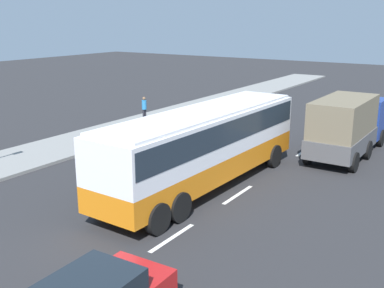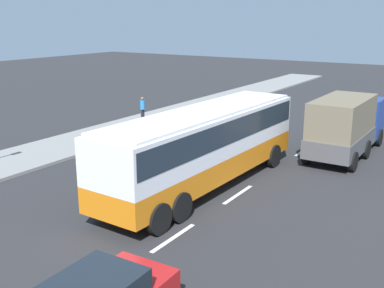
{
  "view_description": "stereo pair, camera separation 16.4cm",
  "coord_description": "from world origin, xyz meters",
  "px_view_note": "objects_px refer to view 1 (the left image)",
  "views": [
    {
      "loc": [
        -16.69,
        -10.15,
        6.97
      ],
      "look_at": [
        -1.52,
        -0.18,
        2.04
      ],
      "focal_mm": 43.41,
      "sensor_mm": 36.0,
      "label": 1
    },
    {
      "loc": [
        -16.78,
        -10.01,
        6.97
      ],
      "look_at": [
        -1.52,
        -0.18,
        2.04
      ],
      "focal_mm": 43.41,
      "sensor_mm": 36.0,
      "label": 2
    }
  ],
  "objects_px": {
    "coach_bus": "(205,140)",
    "car_silver_hatch": "(258,112)",
    "cargo_truck": "(348,124)",
    "pedestrian_near_curb": "(144,107)"
  },
  "relations": [
    {
      "from": "coach_bus",
      "to": "car_silver_hatch",
      "type": "relative_size",
      "value": 2.6
    },
    {
      "from": "coach_bus",
      "to": "car_silver_hatch",
      "type": "xyz_separation_m",
      "value": [
        12.88,
        3.64,
        -1.34
      ]
    },
    {
      "from": "coach_bus",
      "to": "cargo_truck",
      "type": "relative_size",
      "value": 1.61
    },
    {
      "from": "car_silver_hatch",
      "to": "pedestrian_near_curb",
      "type": "relative_size",
      "value": 2.68
    },
    {
      "from": "cargo_truck",
      "to": "pedestrian_near_curb",
      "type": "bearing_deg",
      "value": 89.6
    },
    {
      "from": "cargo_truck",
      "to": "pedestrian_near_curb",
      "type": "relative_size",
      "value": 4.32
    },
    {
      "from": "cargo_truck",
      "to": "pedestrian_near_curb",
      "type": "xyz_separation_m",
      "value": [
        0.19,
        13.69,
        -0.56
      ]
    },
    {
      "from": "coach_bus",
      "to": "cargo_truck",
      "type": "bearing_deg",
      "value": -22.68
    },
    {
      "from": "coach_bus",
      "to": "pedestrian_near_curb",
      "type": "height_order",
      "value": "coach_bus"
    },
    {
      "from": "car_silver_hatch",
      "to": "cargo_truck",
      "type": "bearing_deg",
      "value": -117.46
    }
  ]
}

